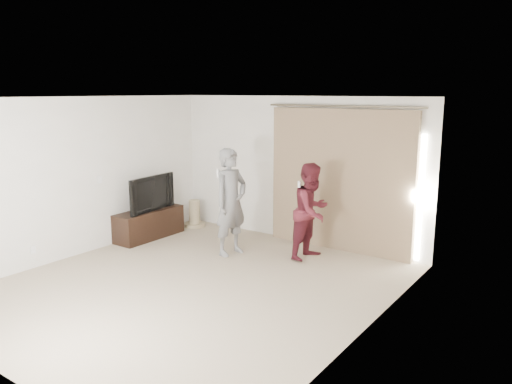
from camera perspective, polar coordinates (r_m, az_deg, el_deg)
floor at (r=7.19m, az=-7.09°, el=-10.55°), size 5.50×5.50×0.00m
wall_back at (r=8.99m, az=4.56°, el=2.58°), size 5.00×0.04×2.60m
wall_left at (r=8.68m, az=-19.64°, el=1.62°), size 0.04×5.50×2.60m
ceiling at (r=6.67m, az=-7.65°, el=10.64°), size 5.00×5.50×0.01m
curtain at (r=8.52m, az=9.60°, el=1.30°), size 2.80×0.11×2.46m
tv_console at (r=9.49m, az=-12.12°, el=-3.57°), size 0.47×1.37×0.53m
tv at (r=9.36m, az=-12.27°, el=-0.10°), size 0.25×1.13×0.65m
scratching_post at (r=10.12m, az=-7.04°, el=-2.72°), size 0.40×0.40×0.54m
person_man at (r=8.23m, az=-2.88°, el=-1.15°), size 0.51×0.70×1.78m
person_woman at (r=8.09m, az=6.38°, el=-2.19°), size 0.67×0.82×1.57m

